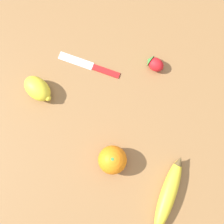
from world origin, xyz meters
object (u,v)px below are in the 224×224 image
(paring_knife, at_px, (91,66))
(strawberry, at_px, (155,64))
(orange, at_px, (112,160))
(lemon, at_px, (38,89))
(banana, at_px, (168,194))

(paring_knife, bearing_deg, strawberry, -69.52)
(orange, xyz_separation_m, lemon, (0.15, 0.23, -0.01))
(strawberry, height_order, paring_knife, strawberry)
(banana, bearing_deg, orange, 79.75)
(banana, bearing_deg, paring_knife, 50.47)
(orange, distance_m, strawberry, 0.28)
(banana, distance_m, strawberry, 0.34)
(orange, distance_m, lemon, 0.27)
(banana, distance_m, orange, 0.16)
(strawberry, bearing_deg, paring_knife, 36.79)
(strawberry, bearing_deg, lemon, 49.68)
(banana, relative_size, orange, 2.72)
(banana, height_order, strawberry, banana)
(banana, bearing_deg, lemon, 71.76)
(lemon, bearing_deg, banana, -117.76)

